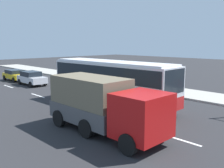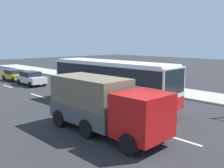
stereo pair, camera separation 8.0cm
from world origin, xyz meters
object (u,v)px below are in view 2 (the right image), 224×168
at_px(coach_bus, 111,78).
at_px(car_yellow_taxi, 15,75).
at_px(car_silver_hatch, 31,78).
at_px(cargo_truck, 103,104).

bearing_deg(coach_bus, car_yellow_taxi, 177.52).
distance_m(car_silver_hatch, car_yellow_taxi, 4.61).
bearing_deg(car_yellow_taxi, car_silver_hatch, -2.03).
relative_size(coach_bus, cargo_truck, 1.52).
bearing_deg(coach_bus, car_silver_hatch, 177.80).
relative_size(cargo_truck, car_yellow_taxi, 1.75).
bearing_deg(coach_bus, cargo_truck, -49.48).
relative_size(coach_bus, car_silver_hatch, 2.65).
height_order(coach_bus, car_silver_hatch, coach_bus).
height_order(coach_bus, car_yellow_taxi, coach_bus).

